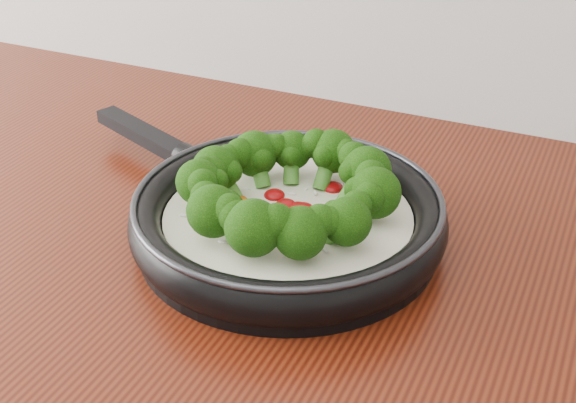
% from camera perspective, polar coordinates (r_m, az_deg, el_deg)
% --- Properties ---
extents(skillet, '(0.55, 0.44, 0.10)m').
position_cam_1_polar(skillet, '(0.82, -0.16, -0.68)').
color(skillet, black).
rests_on(skillet, counter).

